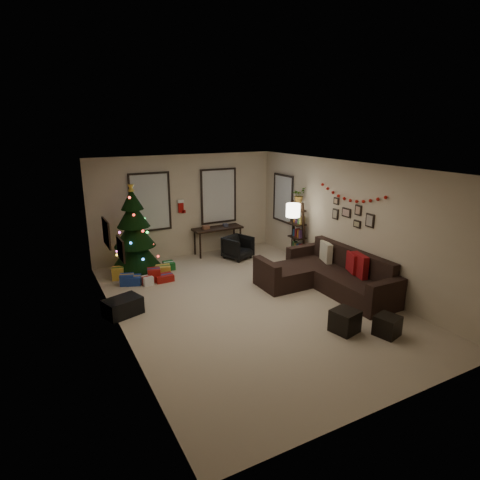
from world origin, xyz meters
name	(u,v)px	position (x,y,z in m)	size (l,w,h in m)	color
floor	(250,303)	(0.00, 0.00, 0.00)	(7.00, 7.00, 0.00)	tan
ceiling	(251,167)	(0.00, 0.00, 2.70)	(7.00, 7.00, 0.00)	white
wall_back	(185,206)	(0.00, 3.50, 1.35)	(5.00, 5.00, 0.00)	#C4B295
wall_front	(396,311)	(0.00, -3.50, 1.35)	(5.00, 5.00, 0.00)	#C4B295
wall_left	(117,258)	(-2.50, 0.00, 1.35)	(7.00, 7.00, 0.00)	#C4B295
wall_right	(350,224)	(2.50, 0.00, 1.35)	(7.00, 7.00, 0.00)	#C4B295
window_back_left	(150,202)	(-0.95, 3.47, 1.55)	(1.05, 0.06, 1.50)	#728CB2
window_back_right	(218,196)	(0.95, 3.47, 1.55)	(1.05, 0.06, 1.50)	#728CB2
window_right_wall	(283,198)	(2.47, 2.55, 1.50)	(0.06, 0.90, 1.30)	#728CB2
christmas_tree	(134,235)	(-1.55, 2.84, 0.91)	(1.18, 1.18, 2.20)	black
presents	(147,274)	(-1.45, 2.26, 0.11)	(1.50, 1.06, 0.30)	gold
sofa	(327,276)	(1.84, -0.13, 0.28)	(1.90, 2.76, 0.87)	black
pillow_red_a	(359,266)	(2.21, -0.69, 0.64)	(0.13, 0.49, 0.49)	maroon
pillow_red_b	(352,263)	(2.21, -0.47, 0.64)	(0.11, 0.41, 0.41)	maroon
pillow_cream	(326,252)	(2.21, 0.37, 0.63)	(0.13, 0.46, 0.46)	#BCB498
ottoman_near	(345,321)	(0.90, -1.76, 0.20)	(0.41, 0.41, 0.39)	black
ottoman_far	(387,326)	(1.44, -2.19, 0.17)	(0.37, 0.37, 0.35)	black
desk	(218,231)	(0.80, 3.22, 0.65)	(1.36, 0.49, 0.74)	black
desk_chair	(238,247)	(1.08, 2.57, 0.30)	(0.59, 0.55, 0.61)	black
bookshelf	(298,233)	(2.30, 1.60, 0.78)	(0.30, 0.48, 1.61)	black
potted_plant	(299,193)	(2.30, 1.63, 1.81)	(0.44, 0.38, 0.48)	#4C4C4C
floor_lamp	(293,215)	(1.95, 1.36, 1.34)	(0.34, 0.34, 1.61)	black
art_map	(106,233)	(-2.48, 0.92, 1.55)	(0.04, 0.60, 0.50)	black
art_abstract	(121,249)	(-2.48, -0.31, 1.59)	(0.04, 0.45, 0.35)	black
gallery	(352,215)	(2.48, -0.07, 1.57)	(0.03, 1.25, 0.54)	black
garland	(351,195)	(2.45, -0.02, 1.99)	(0.08, 1.90, 0.30)	#A5140C
stocking_left	(181,206)	(-0.14, 3.44, 1.37)	(0.20, 0.05, 0.36)	#990F0C
stocking_right	(191,203)	(0.19, 3.59, 1.42)	(0.20, 0.05, 0.36)	#990F0C
storage_bin	(123,307)	(-2.35, 0.67, 0.17)	(0.66, 0.44, 0.33)	black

